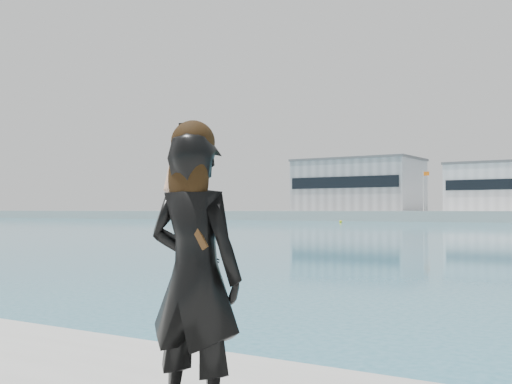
% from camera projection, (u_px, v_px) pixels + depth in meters
% --- Properties ---
extents(warehouse_grey_left, '(26.52, 16.36, 11.50)m').
position_uv_depth(warehouse_grey_left, '(359.00, 185.00, 142.41)').
color(warehouse_grey_left, gray).
rests_on(warehouse_grey_left, far_quay).
extents(flagpole_left, '(1.28, 0.16, 8.00)m').
position_uv_depth(flagpole_left, '(424.00, 188.00, 127.22)').
color(flagpole_left, silver).
rests_on(flagpole_left, far_quay).
extents(buoy_far, '(0.50, 0.50, 0.50)m').
position_uv_depth(buoy_far, '(341.00, 223.00, 110.59)').
color(buoy_far, '#F9F20D').
rests_on(buoy_far, ground).
extents(woman, '(0.68, 0.47, 1.89)m').
position_uv_depth(woman, '(194.00, 267.00, 3.96)').
color(woman, black).
rests_on(woman, near_quay).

